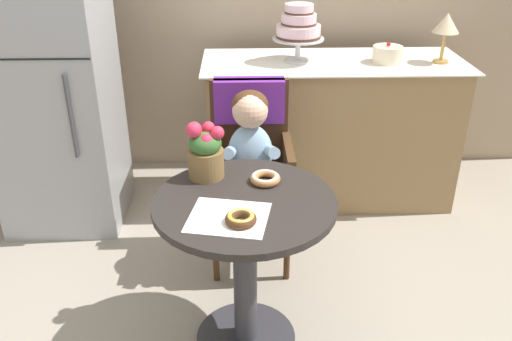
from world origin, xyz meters
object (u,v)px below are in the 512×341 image
at_px(table_lamp, 446,25).
at_px(flower_vase, 205,151).
at_px(wicker_chair, 250,144).
at_px(cafe_table, 245,245).
at_px(donut_mid, 241,218).
at_px(tiered_cake_stand, 299,27).
at_px(refrigerator, 52,82).
at_px(seated_child, 250,150).
at_px(round_layer_cake, 387,54).
at_px(donut_front, 265,178).

bearing_deg(table_lamp, flower_vase, -141.76).
bearing_deg(flower_vase, wicker_chair, 68.76).
relative_size(cafe_table, flower_vase, 2.88).
relative_size(donut_mid, tiered_cake_stand, 0.35).
height_order(flower_vase, refrigerator, refrigerator).
bearing_deg(tiered_cake_stand, flower_vase, -114.04).
distance_m(seated_child, flower_vase, 0.42).
bearing_deg(round_layer_cake, refrigerator, -175.17).
distance_m(donut_mid, flower_vase, 0.41).
xyz_separation_m(wicker_chair, flower_vase, (-0.19, -0.50, 0.20)).
bearing_deg(table_lamp, donut_mid, -129.87).
height_order(donut_mid, refrigerator, refrigerator).
xyz_separation_m(seated_child, tiered_cake_stand, (0.30, 0.75, 0.42)).
height_order(donut_mid, table_lamp, table_lamp).
bearing_deg(donut_mid, round_layer_cake, 58.74).
bearing_deg(donut_mid, tiered_cake_stand, 76.72).
height_order(cafe_table, donut_front, donut_front).
xyz_separation_m(cafe_table, refrigerator, (-1.05, 1.10, 0.34)).
xyz_separation_m(wicker_chair, seated_child, (-0.00, -0.16, 0.04)).
xyz_separation_m(flower_vase, refrigerator, (-0.89, 0.90, 0.01)).
bearing_deg(flower_vase, table_lamp, 38.24).
bearing_deg(refrigerator, wicker_chair, -20.18).
xyz_separation_m(donut_mid, refrigerator, (-1.04, 1.27, 0.11)).
bearing_deg(wicker_chair, flower_vase, -106.30).
relative_size(wicker_chair, donut_front, 7.61).
distance_m(donut_front, round_layer_cake, 1.37).
bearing_deg(donut_front, round_layer_cake, 55.66).
distance_m(cafe_table, seated_child, 0.57).
distance_m(wicker_chair, round_layer_cake, 1.04).
xyz_separation_m(cafe_table, seated_child, (0.04, 0.55, 0.17)).
bearing_deg(refrigerator, seated_child, -27.06).
bearing_deg(tiered_cake_stand, table_lamp, -3.62).
bearing_deg(wicker_chair, cafe_table, -87.99).
distance_m(donut_front, refrigerator, 1.49).
relative_size(donut_front, donut_mid, 1.09).
xyz_separation_m(cafe_table, wicker_chair, (0.04, 0.70, 0.13)).
height_order(cafe_table, tiered_cake_stand, tiered_cake_stand).
bearing_deg(donut_front, wicker_chair, 95.29).
distance_m(donut_mid, round_layer_cake, 1.68).
relative_size(flower_vase, refrigerator, 0.15).
distance_m(flower_vase, refrigerator, 1.27).
height_order(round_layer_cake, refrigerator, refrigerator).
relative_size(round_layer_cake, table_lamp, 0.61).
xyz_separation_m(table_lamp, refrigerator, (-2.22, -0.15, -0.27)).
distance_m(seated_child, tiered_cake_stand, 0.91).
bearing_deg(seated_child, wicker_chair, 90.00).
distance_m(flower_vase, round_layer_cake, 1.47).
height_order(flower_vase, table_lamp, table_lamp).
relative_size(flower_vase, table_lamp, 0.88).
bearing_deg(wicker_chair, donut_front, -79.76).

